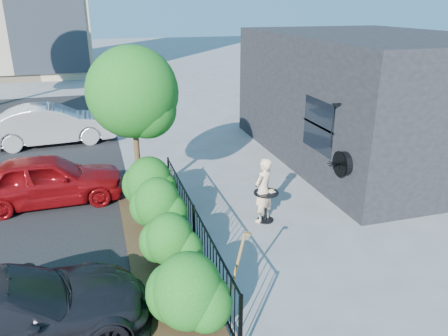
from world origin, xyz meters
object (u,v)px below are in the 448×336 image
object	(u,v)px
patio_tree	(136,98)
cafe_table	(266,201)
woman	(263,190)
car_red	(47,179)
shovel	(234,276)
car_silver	(52,125)

from	to	relation	value
patio_tree	cafe_table	bearing A→B (deg)	-34.51
woman	car_red	bearing A→B (deg)	-61.28
patio_tree	shovel	distance (m)	5.22
patio_tree	woman	bearing A→B (deg)	-34.68
cafe_table	woman	distance (m)	0.28
woman	car_silver	world-z (taller)	woman
woman	car_red	world-z (taller)	woman
woman	patio_tree	bearing A→B (deg)	-69.00
patio_tree	cafe_table	xyz separation A→B (m)	(2.68, -1.84, -2.25)
car_red	car_silver	distance (m)	5.41
car_silver	cafe_table	bearing A→B (deg)	-150.81
patio_tree	car_silver	bearing A→B (deg)	112.67
woman	car_red	xyz separation A→B (m)	(-4.95, 2.52, -0.14)
woman	car_silver	xyz separation A→B (m)	(-5.17, 7.92, -0.06)
patio_tree	cafe_table	distance (m)	3.96
cafe_table	woman	world-z (taller)	woman
patio_tree	car_red	bearing A→B (deg)	163.15
cafe_table	car_silver	world-z (taller)	car_silver
patio_tree	woman	distance (m)	3.74
cafe_table	shovel	bearing A→B (deg)	-121.06
patio_tree	car_red	distance (m)	3.23
patio_tree	car_red	xyz separation A→B (m)	(-2.33, 0.71, -2.11)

